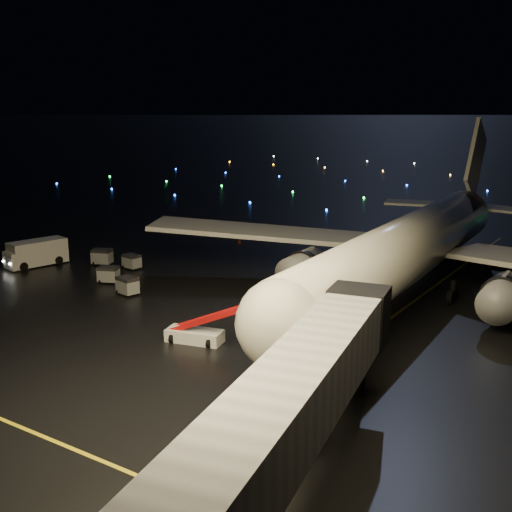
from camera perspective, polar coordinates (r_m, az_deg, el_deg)
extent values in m
cube|color=gold|center=(50.22, 10.86, -6.22)|extent=(0.25, 80.00, 0.02)
cube|color=silver|center=(33.68, 1.71, -14.46)|extent=(4.28, 3.06, 1.84)
cube|color=silver|center=(71.39, -18.83, 0.28)|extent=(3.90, 7.73, 2.73)
imported|color=orange|center=(58.50, -10.43, -2.56)|extent=(1.00, 0.88, 1.62)
cone|color=#FD3D0D|center=(54.35, 0.94, -4.21)|extent=(0.48, 0.48, 0.47)
cone|color=#FD3D0D|center=(61.91, 8.07, -2.13)|extent=(0.48, 0.48, 0.47)
cone|color=#FD3D0D|center=(61.11, 2.60, -2.21)|extent=(0.44, 0.44, 0.49)
cone|color=#FD3D0D|center=(78.68, -1.49, 1.34)|extent=(0.52, 0.52, 0.49)
cube|color=gray|center=(62.67, -12.97, -1.63)|extent=(2.21, 1.91, 1.58)
cube|color=gray|center=(58.44, -11.36, -2.62)|extent=(2.14, 1.70, 1.61)
cube|color=gray|center=(69.85, -13.52, -0.08)|extent=(2.35, 2.02, 1.68)
cube|color=gray|center=(67.47, -10.99, -0.50)|extent=(1.91, 1.45, 1.51)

